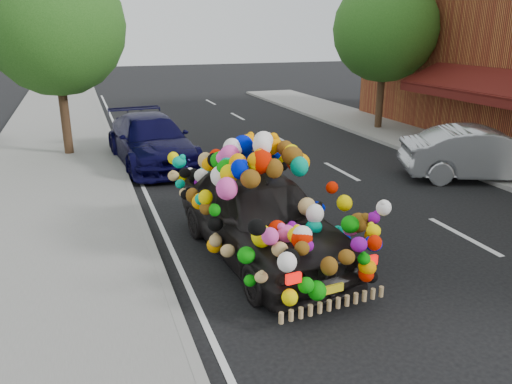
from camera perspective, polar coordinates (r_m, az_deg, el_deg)
ground at (r=8.90m, az=4.80°, el=-8.11°), size 100.00×100.00×0.00m
sidewalk at (r=8.28m, az=-24.15°, el=-11.48°), size 4.00×60.00×0.12m
kerb at (r=8.28m, az=-10.45°, el=-10.01°), size 0.15×60.00×0.13m
lane_markings at (r=10.78m, az=22.61°, el=-4.65°), size 6.00×50.00×0.01m
tree_near_sidewalk at (r=16.75m, az=-22.07°, el=17.26°), size 4.20×4.20×6.13m
tree_far_b at (r=20.64m, az=14.56°, el=17.55°), size 4.00×4.00×5.90m
plush_art_car at (r=8.74m, az=0.57°, el=-0.46°), size 2.66×4.98×2.21m
navy_sedan at (r=15.40m, az=-11.90°, el=5.80°), size 2.46×5.16×1.45m
silver_hatchback at (r=14.81m, az=24.66°, el=3.97°), size 4.57×3.09×1.42m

